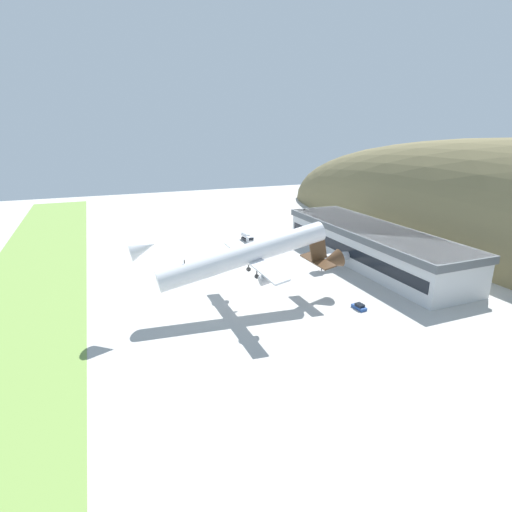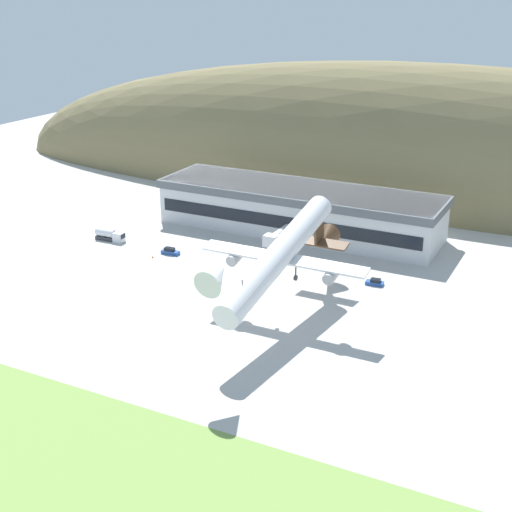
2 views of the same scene
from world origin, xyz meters
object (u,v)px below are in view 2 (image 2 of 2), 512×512
(traffic_cone_1, at_px, (153,257))
(terminal_building, at_px, (299,207))
(cargo_airplane, at_px, (281,255))
(fuel_truck, at_px, (110,235))
(service_car_0, at_px, (375,282))
(service_car_1, at_px, (170,251))
(jetway_0, at_px, (277,236))
(traffic_cone_0, at_px, (246,275))

(traffic_cone_1, bearing_deg, terminal_building, 55.48)
(cargo_airplane, bearing_deg, fuel_truck, 159.46)
(terminal_building, bearing_deg, traffic_cone_1, -124.52)
(terminal_building, relative_size, fuel_truck, 9.22)
(cargo_airplane, xyz_separation_m, service_car_0, (11.32, 25.21, -13.13))
(service_car_1, xyz_separation_m, traffic_cone_1, (-2.35, -4.11, -0.40))
(service_car_0, bearing_deg, service_car_1, -174.93)
(terminal_building, distance_m, cargo_airplane, 54.37)
(terminal_building, xyz_separation_m, jetway_0, (1.49, -16.46, -2.82))
(service_car_1, height_order, traffic_cone_1, service_car_1)
(traffic_cone_1, bearing_deg, traffic_cone_0, 0.36)
(service_car_0, relative_size, traffic_cone_1, 6.98)
(fuel_truck, bearing_deg, traffic_cone_0, -7.06)
(service_car_1, xyz_separation_m, fuel_truck, (-19.32, 1.28, 0.75))
(fuel_truck, bearing_deg, jetway_0, 16.35)
(service_car_0, height_order, traffic_cone_0, service_car_0)
(cargo_airplane, relative_size, traffic_cone_1, 94.00)
(traffic_cone_0, bearing_deg, jetway_0, 91.02)
(jetway_0, relative_size, traffic_cone_1, 19.80)
(service_car_0, relative_size, traffic_cone_0, 6.98)
(fuel_truck, height_order, traffic_cone_0, fuel_truck)
(terminal_building, relative_size, jetway_0, 6.60)
(cargo_airplane, height_order, traffic_cone_0, cargo_airplane)
(jetway_0, xyz_separation_m, traffic_cone_0, (0.31, -17.53, -3.71))
(cargo_airplane, bearing_deg, terminal_building, 109.77)
(jetway_0, bearing_deg, service_car_1, -149.03)
(cargo_airplane, bearing_deg, traffic_cone_1, 158.30)
(cargo_airplane, bearing_deg, service_car_1, 152.26)
(service_car_0, bearing_deg, fuel_truck, -177.37)
(terminal_building, bearing_deg, traffic_cone_0, -86.97)
(cargo_airplane, xyz_separation_m, traffic_cone_1, (-41.72, 16.60, -13.44))
(service_car_0, distance_m, traffic_cone_0, 29.02)
(terminal_building, distance_m, service_car_1, 37.23)
(traffic_cone_1, bearing_deg, service_car_0, 9.22)
(service_car_1, height_order, traffic_cone_0, service_car_1)
(cargo_airplane, height_order, fuel_truck, cargo_airplane)
(traffic_cone_0, bearing_deg, terminal_building, 93.03)
(traffic_cone_0, distance_m, traffic_cone_1, 25.28)
(service_car_0, distance_m, fuel_truck, 70.09)
(cargo_airplane, distance_m, fuel_truck, 63.87)
(terminal_building, height_order, cargo_airplane, cargo_airplane)
(service_car_0, height_order, fuel_truck, fuel_truck)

